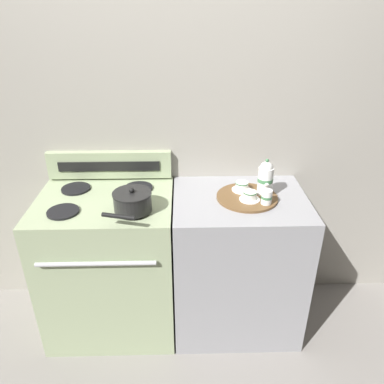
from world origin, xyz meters
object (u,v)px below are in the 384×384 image
at_px(stove, 111,264).
at_px(teacup_right, 242,186).
at_px(creamer_jug, 267,197).
at_px(teacup_left, 250,196).
at_px(serving_tray, 247,197).
at_px(teapot, 266,178).
at_px(saucepan, 132,201).

xyz_separation_m(stove, teacup_right, (0.80, 0.07, 0.49)).
relative_size(stove, creamer_jug, 11.36).
relative_size(teacup_left, teacup_right, 1.00).
xyz_separation_m(serving_tray, teapot, (0.10, 0.03, 0.11)).
height_order(stove, teacup_left, teacup_left).
relative_size(saucepan, teapot, 1.46).
bearing_deg(stove, creamer_jug, -5.50).
height_order(stove, serving_tray, serving_tray).
xyz_separation_m(stove, serving_tray, (0.82, -0.00, 0.46)).
xyz_separation_m(saucepan, teacup_left, (0.64, 0.10, -0.03)).
xyz_separation_m(saucepan, teacup_right, (0.61, 0.21, -0.03)).
bearing_deg(saucepan, teacup_right, 19.24).
bearing_deg(stove, serving_tray, -0.08).
distance_m(stove, teacup_right, 0.94).
xyz_separation_m(stove, teacup_left, (0.82, -0.04, 0.49)).
bearing_deg(teacup_right, saucepan, -160.76).
distance_m(teacup_right, creamer_jug, 0.20).
relative_size(saucepan, teacup_right, 2.74).
distance_m(teapot, creamer_jug, 0.13).
bearing_deg(teacup_left, creamer_jug, -27.73).
distance_m(stove, saucepan, 0.57).
distance_m(teapot, teacup_right, 0.15).
height_order(saucepan, teapot, teapot).
distance_m(serving_tray, teapot, 0.15).
distance_m(stove, serving_tray, 0.94).
bearing_deg(teapot, saucepan, -167.12).
distance_m(serving_tray, teacup_right, 0.09).
relative_size(saucepan, creamer_jug, 3.85).
relative_size(teacup_right, creamer_jug, 1.41).
bearing_deg(serving_tray, teapot, 16.44).
relative_size(teapot, creamer_jug, 2.64).
xyz_separation_m(stove, teapot, (0.92, 0.03, 0.57)).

